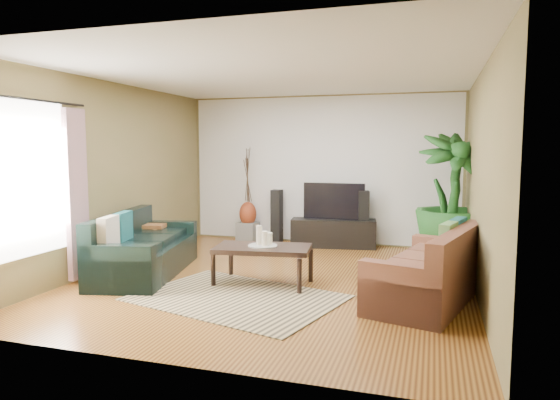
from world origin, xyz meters
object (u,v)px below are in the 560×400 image
at_px(sofa_left, 146,244).
at_px(potted_plant, 452,197).
at_px(side_table, 150,241).
at_px(tv_stand, 333,233).
at_px(pedestal, 248,232).
at_px(sofa_right, 427,264).
at_px(speaker_left, 277,216).
at_px(coffee_table, 263,265).
at_px(speaker_right, 363,220).
at_px(television, 334,201).
at_px(vase, 248,214).

xyz_separation_m(sofa_left, potted_plant, (4.07, 2.08, 0.57)).
height_order(potted_plant, side_table, potted_plant).
distance_m(tv_stand, pedestal, 1.65).
height_order(sofa_right, speaker_left, speaker_left).
distance_m(speaker_left, pedestal, 0.65).
bearing_deg(sofa_left, pedestal, -21.97).
height_order(sofa_right, pedestal, sofa_right).
xyz_separation_m(sofa_right, coffee_table, (-2.03, 0.11, -0.18)).
relative_size(sofa_left, potted_plant, 1.06).
height_order(sofa_left, side_table, sofa_left).
height_order(coffee_table, speaker_right, speaker_right).
height_order(television, speaker_right, television).
distance_m(sofa_left, coffee_table, 1.74).
bearing_deg(potted_plant, vase, 169.68).
relative_size(coffee_table, pedestal, 3.41).
height_order(pedestal, side_table, side_table).
bearing_deg(coffee_table, potted_plant, 33.78).
relative_size(coffee_table, speaker_left, 1.23).
distance_m(sofa_left, sofa_right, 3.75).
bearing_deg(sofa_right, speaker_right, -142.87).
bearing_deg(television, sofa_right, -59.82).
bearing_deg(speaker_right, sofa_right, -82.17).
distance_m(pedestal, side_table, 2.14).
distance_m(television, side_table, 3.21).
relative_size(sofa_left, pedestal, 5.95).
distance_m(speaker_right, potted_plant, 1.63).
bearing_deg(sofa_left, television, -50.63).
bearing_deg(tv_stand, television, 81.42).
height_order(coffee_table, television, television).
bearing_deg(coffee_table, sofa_left, 171.56).
bearing_deg(vase, potted_plant, -10.32).
bearing_deg(sofa_left, potted_plant, -75.05).
bearing_deg(coffee_table, tv_stand, 73.49).
distance_m(sofa_right, pedestal, 4.35).
distance_m(tv_stand, side_table, 3.16).
bearing_deg(pedestal, side_table, -115.02).
relative_size(coffee_table, side_table, 2.07).
height_order(vase, side_table, vase).
distance_m(vase, side_table, 2.15).
bearing_deg(speaker_right, television, 168.27).
bearing_deg(potted_plant, television, 163.06).
relative_size(coffee_table, vase, 2.67).
distance_m(speaker_right, vase, 2.17).
bearing_deg(sofa_right, potted_plant, -172.58).
xyz_separation_m(coffee_table, potted_plant, (2.34, 2.09, 0.75)).
bearing_deg(television, vase, 177.83).
distance_m(sofa_right, speaker_left, 3.93).
xyz_separation_m(sofa_left, coffee_table, (1.73, -0.01, -0.18)).
xyz_separation_m(sofa_left, television, (2.13, 2.67, 0.39)).
bearing_deg(potted_plant, speaker_right, 156.83).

